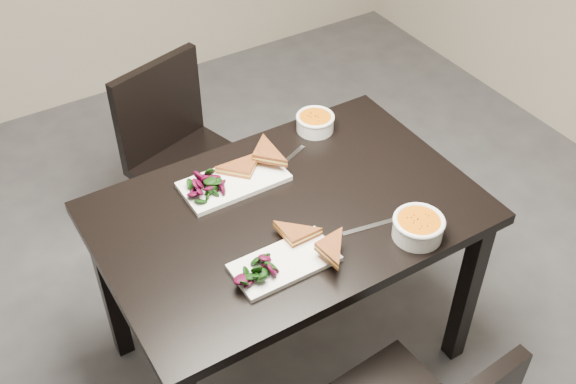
% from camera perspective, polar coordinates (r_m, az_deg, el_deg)
% --- Properties ---
extents(table, '(1.20, 0.80, 0.75)m').
position_cam_1_polar(table, '(2.26, 0.00, -3.21)').
color(table, black).
rests_on(table, ground).
extents(chair_far, '(0.52, 0.52, 0.85)m').
position_cam_1_polar(chair_far, '(2.89, -8.83, 3.43)').
color(chair_far, black).
rests_on(chair_far, ground).
extents(plate_near, '(0.31, 0.15, 0.02)m').
position_cam_1_polar(plate_near, '(2.02, -0.28, -5.87)').
color(plate_near, white).
rests_on(plate_near, table).
extents(sandwich_near, '(0.16, 0.12, 0.05)m').
position_cam_1_polar(sandwich_near, '(2.03, 1.07, -4.27)').
color(sandwich_near, '#9E4D21').
rests_on(sandwich_near, plate_near).
extents(salad_near, '(0.10, 0.09, 0.04)m').
position_cam_1_polar(salad_near, '(1.96, -2.80, -6.40)').
color(salad_near, black).
rests_on(salad_near, plate_near).
extents(soup_bowl_near, '(0.16, 0.16, 0.07)m').
position_cam_1_polar(soup_bowl_near, '(2.11, 10.72, -2.81)').
color(soup_bowl_near, white).
rests_on(soup_bowl_near, table).
extents(cutlery_near, '(0.18, 0.05, 0.00)m').
position_cam_1_polar(cutlery_near, '(2.15, 6.71, -2.88)').
color(cutlery_near, silver).
rests_on(cutlery_near, table).
extents(plate_far, '(0.35, 0.18, 0.02)m').
position_cam_1_polar(plate_far, '(2.29, -4.49, 0.88)').
color(plate_far, white).
rests_on(plate_far, table).
extents(sandwich_far, '(0.22, 0.22, 0.06)m').
position_cam_1_polar(sandwich_far, '(2.28, -2.92, 1.94)').
color(sandwich_far, '#9E4D21').
rests_on(sandwich_far, plate_far).
extents(salad_far, '(0.11, 0.10, 0.05)m').
position_cam_1_polar(salad_far, '(2.23, -6.79, 0.65)').
color(salad_far, black).
rests_on(salad_far, plate_far).
extents(soup_bowl_far, '(0.14, 0.14, 0.06)m').
position_cam_1_polar(soup_bowl_far, '(2.50, 2.26, 5.82)').
color(soup_bowl_far, white).
rests_on(soup_bowl_far, table).
extents(cutlery_far, '(0.17, 0.09, 0.00)m').
position_cam_1_polar(cutlery_far, '(2.38, 0.04, 2.75)').
color(cutlery_far, silver).
rests_on(cutlery_far, table).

